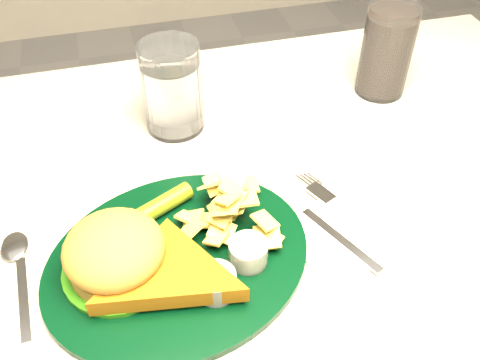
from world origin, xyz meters
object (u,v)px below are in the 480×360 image
object	(u,v)px
fork_napkin	(338,234)
dinner_plate	(176,242)
water_glass	(172,88)
cola_glass	(387,51)

from	to	relation	value
fork_napkin	dinner_plate	bearing A→B (deg)	151.83
dinner_plate	water_glass	size ratio (longest dim) A/B	2.33
dinner_plate	cola_glass	world-z (taller)	cola_glass
cola_glass	fork_napkin	bearing A→B (deg)	-124.03
water_glass	fork_napkin	distance (m)	0.31
water_glass	fork_napkin	size ratio (longest dim) A/B	0.84
dinner_plate	fork_napkin	world-z (taller)	dinner_plate
water_glass	cola_glass	world-z (taller)	cola_glass
water_glass	cola_glass	xyz separation A→B (m)	(0.33, 0.01, 0.00)
dinner_plate	cola_glass	bearing A→B (deg)	18.40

